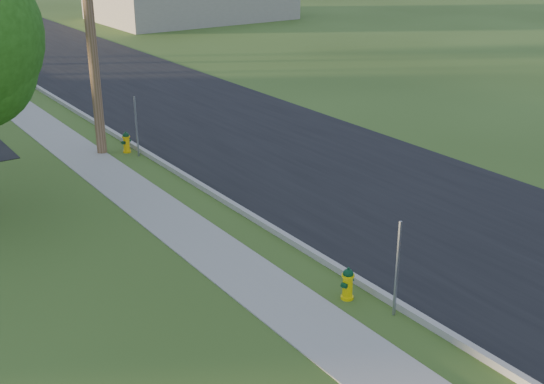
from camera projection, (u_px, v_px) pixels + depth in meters
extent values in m
cube|color=black|center=(359.00, 183.00, 19.97)|extent=(8.00, 120.00, 0.02)
cube|color=#9B988F|center=(244.00, 212.00, 17.82)|extent=(0.15, 120.00, 0.15)
cube|color=gray|center=(185.00, 230.00, 16.91)|extent=(1.50, 120.00, 0.03)
cylinder|color=brown|center=(88.00, 1.00, 20.79)|extent=(0.32, 0.32, 9.80)
cube|color=gray|center=(397.00, 269.00, 12.92)|extent=(0.05, 0.04, 2.00)
cube|color=gray|center=(137.00, 127.00, 21.92)|extent=(0.05, 0.04, 2.00)
cube|color=gray|center=(25.00, 66.00, 31.22)|extent=(0.05, 0.04, 2.00)
cylinder|color=yellow|center=(347.00, 297.00, 13.86)|extent=(0.26, 0.26, 0.06)
cylinder|color=yellow|center=(348.00, 286.00, 13.77)|extent=(0.21, 0.21, 0.57)
cylinder|color=yellow|center=(348.00, 275.00, 13.68)|extent=(0.26, 0.26, 0.04)
sphere|color=#053518|center=(348.00, 274.00, 13.66)|extent=(0.22, 0.22, 0.22)
cylinder|color=#053518|center=(348.00, 269.00, 13.62)|extent=(0.05, 0.05, 0.06)
cylinder|color=#053518|center=(353.00, 285.00, 13.66)|extent=(0.13, 0.14, 0.10)
cylinder|color=#053518|center=(344.00, 285.00, 13.64)|extent=(0.12, 0.11, 0.08)
cylinder|color=#053518|center=(351.00, 280.00, 13.84)|extent=(0.12, 0.11, 0.08)
cylinder|color=yellow|center=(127.00, 151.00, 22.66)|extent=(0.27, 0.27, 0.06)
cylinder|color=yellow|center=(127.00, 144.00, 22.57)|extent=(0.21, 0.21, 0.58)
cylinder|color=yellow|center=(126.00, 137.00, 22.48)|extent=(0.27, 0.27, 0.04)
sphere|color=#0C3516|center=(126.00, 136.00, 22.46)|extent=(0.22, 0.22, 0.22)
cylinder|color=#0C3516|center=(126.00, 132.00, 22.42)|extent=(0.05, 0.05, 0.06)
cylinder|color=#0C3516|center=(129.00, 142.00, 22.47)|extent=(0.14, 0.15, 0.11)
cylinder|color=#0C3516|center=(123.00, 143.00, 22.43)|extent=(0.12, 0.12, 0.09)
cylinder|color=#0C3516|center=(129.00, 141.00, 22.65)|extent=(0.12, 0.12, 0.09)
cylinder|color=yellow|center=(23.00, 86.00, 31.72)|extent=(0.31, 0.31, 0.07)
cylinder|color=yellow|center=(22.00, 79.00, 31.62)|extent=(0.24, 0.24, 0.66)
cylinder|color=yellow|center=(22.00, 73.00, 31.51)|extent=(0.31, 0.31, 0.04)
sphere|color=#053E1C|center=(21.00, 72.00, 31.49)|extent=(0.25, 0.25, 0.25)
cylinder|color=#053E1C|center=(21.00, 70.00, 31.45)|extent=(0.05, 0.05, 0.07)
cylinder|color=#053E1C|center=(24.00, 78.00, 31.48)|extent=(0.14, 0.15, 0.12)
cylinder|color=#053E1C|center=(19.00, 78.00, 31.48)|extent=(0.13, 0.12, 0.10)
cylinder|color=#053E1C|center=(25.00, 77.00, 31.68)|extent=(0.13, 0.12, 0.10)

